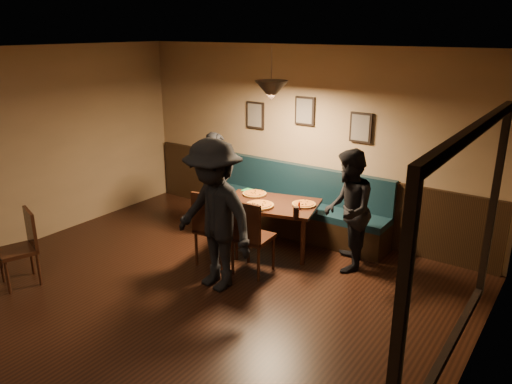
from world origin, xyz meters
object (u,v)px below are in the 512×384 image
tabasco_bottle (299,205)px  cafe_chair_far (17,249)px  dining_table (270,226)px  diner_front (214,216)px  diner_right (348,210)px  diner_left (218,184)px  booth_bench (293,201)px  chair_near_right (253,236)px  soda_glass (296,213)px  chair_near_left (216,227)px

tabasco_bottle → cafe_chair_far: bearing=-132.7°
dining_table → diner_front: (0.05, -1.29, 0.57)m
diner_right → cafe_chair_far: 4.13m
diner_left → diner_right: bearing=-70.3°
booth_bench → diner_left: 1.19m
dining_table → diner_front: size_ratio=0.70×
dining_table → diner_front: bearing=-102.6°
chair_near_right → cafe_chair_far: (-2.17, -1.91, -0.04)m
soda_glass → chair_near_left: bearing=-154.6°
booth_bench → soda_glass: 1.26m
diner_front → soda_glass: diner_front is taller
diner_left → tabasco_bottle: (1.44, -0.04, -0.03)m
dining_table → diner_left: size_ratio=0.83×
diner_left → diner_front: size_ratio=0.85×
chair_near_right → tabasco_bottle: size_ratio=8.41×
chair_near_left → tabasco_bottle: size_ratio=8.62×
dining_table → diner_front: 1.41m
dining_table → cafe_chair_far: size_ratio=1.40×
chair_near_left → soda_glass: chair_near_left is taller
chair_near_left → diner_right: 1.74m
diner_left → cafe_chair_far: (-0.98, -2.66, -0.32)m
booth_bench → diner_front: (0.09, -2.00, 0.42)m
dining_table → diner_right: size_ratio=0.82×
tabasco_bottle → cafe_chair_far: 3.58m
dining_table → diner_left: (-0.98, 0.03, 0.44)m
booth_bench → diner_left: size_ratio=1.91×
chair_near_right → diner_right: (0.92, 0.81, 0.29)m
soda_glass → tabasco_bottle: soda_glass is taller
diner_front → booth_bench: bearing=101.5°
diner_right → booth_bench: bearing=-141.8°
diner_front → cafe_chair_far: size_ratio=1.98×
booth_bench → chair_near_left: bearing=-101.3°
diner_right → diner_front: bearing=-62.1°
diner_front → tabasco_bottle: diner_front is taller
booth_bench → soda_glass: size_ratio=18.35×
chair_near_left → diner_left: bearing=119.1°
dining_table → soda_glass: (0.61, -0.33, 0.43)m
dining_table → tabasco_bottle: 0.62m
diner_front → cafe_chair_far: (-2.01, -1.34, -0.46)m
dining_table → tabasco_bottle: bearing=-15.8°
tabasco_bottle → cafe_chair_far: (-2.42, -2.62, -0.29)m
chair_near_left → diner_right: (1.47, 0.87, 0.28)m
chair_near_right → tabasco_bottle: bearing=66.5°
chair_near_right → dining_table: bearing=102.4°
soda_glass → dining_table: bearing=151.5°
diner_right → soda_glass: diner_right is taller
diner_front → tabasco_bottle: 1.36m
soda_glass → cafe_chair_far: size_ratio=0.18×
chair_near_right → soda_glass: chair_near_right is taller
diner_front → soda_glass: 1.12m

